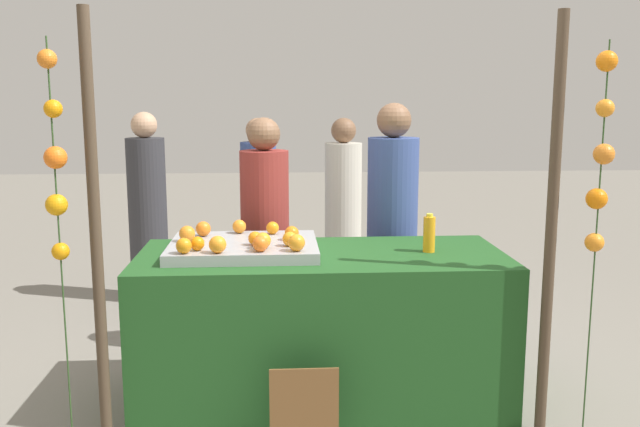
# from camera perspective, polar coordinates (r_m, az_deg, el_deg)

# --- Properties ---
(ground_plane) EXTENTS (24.00, 24.00, 0.00)m
(ground_plane) POSITION_cam_1_polar(r_m,az_deg,el_deg) (4.08, 0.14, -15.20)
(ground_plane) COLOR gray
(stall_counter) EXTENTS (2.05, 0.88, 0.86)m
(stall_counter) POSITION_cam_1_polar(r_m,az_deg,el_deg) (3.92, 0.14, -9.49)
(stall_counter) COLOR #1E4C1E
(stall_counter) RESTS_ON ground_plane
(orange_tray) EXTENTS (0.82, 0.65, 0.06)m
(orange_tray) POSITION_cam_1_polar(r_m,az_deg,el_deg) (3.83, -6.42, -2.84)
(orange_tray) COLOR #9EA0A5
(orange_tray) RESTS_ON stall_counter
(orange_0) EXTENTS (0.08, 0.08, 0.08)m
(orange_0) POSITION_cam_1_polar(r_m,az_deg,el_deg) (3.69, -2.55, -2.14)
(orange_0) COLOR orange
(orange_0) RESTS_ON orange_tray
(orange_1) EXTENTS (0.08, 0.08, 0.08)m
(orange_1) POSITION_cam_1_polar(r_m,az_deg,el_deg) (4.07, -6.79, -1.09)
(orange_1) COLOR orange
(orange_1) RESTS_ON orange_tray
(orange_2) EXTENTS (0.09, 0.09, 0.09)m
(orange_2) POSITION_cam_1_polar(r_m,az_deg,el_deg) (3.57, -1.98, -2.46)
(orange_2) COLOR orange
(orange_2) RESTS_ON orange_tray
(orange_3) EXTENTS (0.08, 0.08, 0.08)m
(orange_3) POSITION_cam_1_polar(r_m,az_deg,el_deg) (3.85, -2.38, -1.65)
(orange_3) COLOR orange
(orange_3) RESTS_ON orange_tray
(orange_4) EXTENTS (0.09, 0.09, 0.09)m
(orange_4) POSITION_cam_1_polar(r_m,az_deg,el_deg) (3.57, -8.58, -2.58)
(orange_4) COLOR orange
(orange_4) RESTS_ON orange_tray
(orange_5) EXTENTS (0.08, 0.08, 0.08)m
(orange_5) POSITION_cam_1_polar(r_m,az_deg,el_deg) (3.59, -11.35, -2.67)
(orange_5) COLOR orange
(orange_5) RESTS_ON orange_tray
(orange_6) EXTENTS (0.08, 0.08, 0.08)m
(orange_6) POSITION_cam_1_polar(r_m,az_deg,el_deg) (3.64, -10.25, -2.50)
(orange_6) COLOR orange
(orange_6) RESTS_ON orange_tray
(orange_7) EXTENTS (0.08, 0.08, 0.08)m
(orange_7) POSITION_cam_1_polar(r_m,az_deg,el_deg) (3.57, -5.02, -2.56)
(orange_7) COLOR orange
(orange_7) RESTS_ON orange_tray
(orange_8) EXTENTS (0.07, 0.07, 0.07)m
(orange_8) POSITION_cam_1_polar(r_m,az_deg,el_deg) (4.02, -4.00, -1.21)
(orange_8) COLOR orange
(orange_8) RESTS_ON orange_tray
(orange_9) EXTENTS (0.09, 0.09, 0.09)m
(orange_9) POSITION_cam_1_polar(r_m,az_deg,el_deg) (3.88, -11.08, -1.67)
(orange_9) COLOR orange
(orange_9) RESTS_ON orange_tray
(orange_10) EXTENTS (0.09, 0.09, 0.09)m
(orange_10) POSITION_cam_1_polar(r_m,az_deg,el_deg) (4.01, -9.77, -1.27)
(orange_10) COLOR orange
(orange_10) RESTS_ON orange_tray
(orange_11) EXTENTS (0.09, 0.09, 0.09)m
(orange_11) POSITION_cam_1_polar(r_m,az_deg,el_deg) (3.65, -4.81, -2.27)
(orange_11) COLOR orange
(orange_11) RESTS_ON orange_tray
(orange_12) EXTENTS (0.08, 0.08, 0.08)m
(orange_12) POSITION_cam_1_polar(r_m,az_deg,el_deg) (3.73, -5.46, -2.09)
(orange_12) COLOR orange
(orange_12) RESTS_ON orange_tray
(juice_bottle) EXTENTS (0.07, 0.07, 0.22)m
(juice_bottle) POSITION_cam_1_polar(r_m,az_deg,el_deg) (3.86, 9.16, -1.71)
(juice_bottle) COLOR orange
(juice_bottle) RESTS_ON stall_counter
(chalkboard_sign) EXTENTS (0.34, 0.03, 0.45)m
(chalkboard_sign) POSITION_cam_1_polar(r_m,az_deg,el_deg) (3.44, -1.34, -16.28)
(chalkboard_sign) COLOR brown
(chalkboard_sign) RESTS_ON ground_plane
(vendor_left) EXTENTS (0.32, 0.32, 1.59)m
(vendor_left) POSITION_cam_1_polar(r_m,az_deg,el_deg) (4.53, -4.62, -2.77)
(vendor_left) COLOR maroon
(vendor_left) RESTS_ON ground_plane
(vendor_right) EXTENTS (0.34, 0.34, 1.68)m
(vendor_right) POSITION_cam_1_polar(r_m,az_deg,el_deg) (4.60, 6.05, -2.06)
(vendor_right) COLOR #384C8C
(vendor_right) RESTS_ON ground_plane
(crowd_person_0) EXTENTS (0.32, 0.32, 1.60)m
(crowd_person_0) POSITION_cam_1_polar(r_m,az_deg,el_deg) (5.93, -14.24, -0.02)
(crowd_person_0) COLOR #333338
(crowd_person_0) RESTS_ON ground_plane
(crowd_person_1) EXTENTS (0.31, 0.31, 1.55)m
(crowd_person_1) POSITION_cam_1_polar(r_m,az_deg,el_deg) (5.78, 1.95, -0.22)
(crowd_person_1) COLOR beige
(crowd_person_1) RESTS_ON ground_plane
(crowd_person_2) EXTENTS (0.31, 0.31, 1.55)m
(crowd_person_2) POSITION_cam_1_polar(r_m,az_deg,el_deg) (5.99, -5.14, 0.08)
(crowd_person_2) COLOR #384C8C
(crowd_person_2) RESTS_ON ground_plane
(canopy_post_left) EXTENTS (0.06, 0.06, 2.13)m
(canopy_post_left) POSITION_cam_1_polar(r_m,az_deg,el_deg) (3.39, -18.28, -1.93)
(canopy_post_left) COLOR #473828
(canopy_post_left) RESTS_ON ground_plane
(canopy_post_right) EXTENTS (0.06, 0.06, 2.13)m
(canopy_post_right) POSITION_cam_1_polar(r_m,az_deg,el_deg) (3.54, 18.81, -1.46)
(canopy_post_right) COLOR #473828
(canopy_post_right) RESTS_ON ground_plane
(garland_strand_left) EXTENTS (0.12, 0.12, 1.99)m
(garland_strand_left) POSITION_cam_1_polar(r_m,az_deg,el_deg) (3.32, -21.34, 3.91)
(garland_strand_left) COLOR #2D4C23
(garland_strand_left) RESTS_ON ground_plane
(garland_strand_right) EXTENTS (0.12, 0.11, 1.99)m
(garland_strand_right) POSITION_cam_1_polar(r_m,az_deg,el_deg) (3.55, 22.50, 4.36)
(garland_strand_right) COLOR #2D4C23
(garland_strand_right) RESTS_ON ground_plane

